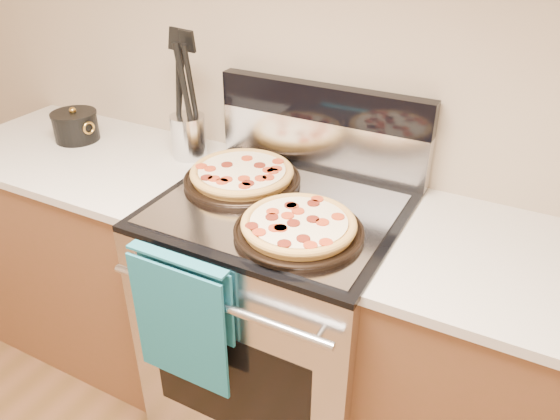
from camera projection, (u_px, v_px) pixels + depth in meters
The scene contains 16 objects.
wall_back at pixel (330, 42), 1.76m from camera, with size 4.00×4.00×0.00m, color tan.
range_body at pixel (280, 319), 1.95m from camera, with size 0.76×0.68×0.90m, color #B7B7BC.
oven_window at pixel (229, 384), 1.69m from camera, with size 0.56×0.01×0.40m, color black.
cooktop at pixel (280, 208), 1.72m from camera, with size 0.76×0.68×0.02m, color black.
backsplash_lower at pixel (321, 144), 1.90m from camera, with size 0.76×0.06×0.18m, color silver.
backsplash_upper at pixel (323, 102), 1.83m from camera, with size 0.76×0.06×0.12m, color black.
oven_handle at pixel (216, 304), 1.49m from camera, with size 0.03×0.03×0.70m, color silver.
dish_towel at pixel (183, 318), 1.58m from camera, with size 0.32×0.05×0.42m, color #166C71, non-canonical shape.
foil_sheet at pixel (275, 209), 1.69m from camera, with size 0.70×0.55×0.01m, color gray.
cabinet_left at pixel (102, 251), 2.33m from camera, with size 1.00×0.62×0.88m, color brown.
countertop_left at pixel (82, 154), 2.10m from camera, with size 1.02×0.64×0.03m, color beige.
cabinet_right at pixel (546, 409), 1.62m from camera, with size 1.00×0.62×0.88m, color brown.
pepperoni_pizza_back at pixel (242, 175), 1.82m from camera, with size 0.39×0.39×0.05m, color #A87533, non-canonical shape.
pepperoni_pizza_front at pixel (299, 227), 1.54m from camera, with size 0.37×0.37×0.05m, color #A87533, non-canonical shape.
utensil_crock at pixel (189, 136), 2.01m from camera, with size 0.13×0.13×0.16m, color silver.
saucepan at pixel (76, 127), 2.16m from camera, with size 0.17×0.17×0.10m, color black.
Camera 1 is at (0.69, 0.34, 1.77)m, focal length 35.00 mm.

